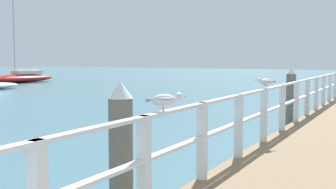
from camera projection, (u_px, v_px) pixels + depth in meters
name	position (u px, v px, depth m)	size (l,w,h in m)	color
pier_railing	(282.00, 102.00, 9.92)	(0.12, 18.53, 1.09)	white
dock_piling_near	(121.00, 160.00, 4.85)	(0.29, 0.29, 1.85)	#6B6056
dock_piling_far	(291.00, 98.00, 12.38)	(0.29, 0.29, 1.85)	#6B6056
seagull_foreground	(165.00, 100.00, 4.91)	(0.40, 0.34, 0.21)	white
seagull_background	(266.00, 82.00, 8.64)	(0.33, 0.40, 0.21)	white
boat_1	(19.00, 78.00, 36.35)	(3.33, 6.99, 8.01)	red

